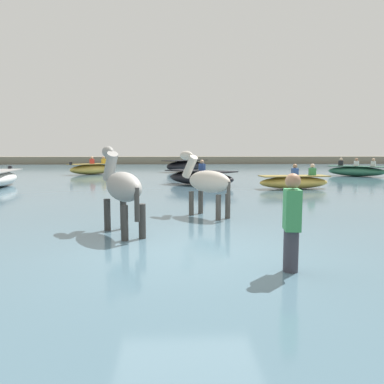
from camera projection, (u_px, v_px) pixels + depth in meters
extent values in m
plane|color=#666051|center=(188.00, 268.00, 6.31)|extent=(120.00, 120.00, 0.00)
cube|color=#476675|center=(178.00, 191.00, 16.22)|extent=(90.00, 90.00, 0.32)
ellipsoid|color=beige|center=(209.00, 182.00, 9.19)|extent=(1.19, 1.32, 0.53)
cylinder|color=#45423C|center=(191.00, 210.00, 9.50)|extent=(0.12, 0.12, 0.90)
cylinder|color=#45423C|center=(201.00, 208.00, 9.71)|extent=(0.12, 0.12, 0.90)
cylinder|color=#45423C|center=(218.00, 214.00, 8.82)|extent=(0.12, 0.12, 0.90)
cylinder|color=#45423C|center=(228.00, 213.00, 9.03)|extent=(0.12, 0.12, 0.90)
cylinder|color=beige|center=(190.00, 167.00, 9.66)|extent=(0.47, 0.51, 0.61)
ellipsoid|color=beige|center=(186.00, 155.00, 9.73)|extent=(0.43, 0.47, 0.23)
cylinder|color=#45423C|center=(229.00, 194.00, 8.75)|extent=(0.09, 0.09, 0.57)
ellipsoid|color=gray|center=(123.00, 187.00, 7.25)|extent=(1.07, 1.47, 0.56)
cylinder|color=#31312F|center=(107.00, 223.00, 7.68)|extent=(0.13, 0.13, 0.95)
cylinder|color=#31312F|center=(124.00, 221.00, 7.84)|extent=(0.13, 0.13, 0.95)
cylinder|color=#31312F|center=(125.00, 232.00, 6.83)|extent=(0.13, 0.13, 0.95)
cylinder|color=#31312F|center=(142.00, 230.00, 7.00)|extent=(0.13, 0.13, 0.95)
cylinder|color=gray|center=(110.00, 166.00, 7.85)|extent=(0.43, 0.56, 0.64)
ellipsoid|color=gray|center=(108.00, 152.00, 7.93)|extent=(0.40, 0.52, 0.24)
cylinder|color=#31312F|center=(137.00, 205.00, 6.71)|extent=(0.09, 0.09, 0.60)
ellipsoid|color=gold|center=(92.00, 169.00, 24.71)|extent=(3.07, 2.97, 0.64)
cube|color=olive|center=(92.00, 164.00, 24.67)|extent=(2.95, 2.85, 0.04)
cube|color=black|center=(71.00, 164.00, 23.60)|extent=(0.20, 0.20, 0.18)
cube|color=gold|center=(104.00, 161.00, 25.28)|extent=(0.31, 0.31, 0.30)
sphere|color=tan|center=(104.00, 157.00, 25.25)|extent=(0.18, 0.18, 0.18)
cube|color=red|center=(92.00, 161.00, 24.66)|extent=(0.31, 0.31, 0.30)
sphere|color=tan|center=(92.00, 158.00, 24.63)|extent=(0.18, 0.18, 0.18)
ellipsoid|color=gold|center=(294.00, 183.00, 15.77)|extent=(2.98, 1.17, 0.50)
cube|color=olive|center=(294.00, 176.00, 15.74)|extent=(2.86, 1.12, 0.04)
cube|color=#388E51|center=(312.00, 172.00, 15.88)|extent=(0.28, 0.20, 0.30)
sphere|color=beige|center=(313.00, 166.00, 15.85)|extent=(0.18, 0.18, 0.18)
cube|color=#3356A8|center=(295.00, 172.00, 15.65)|extent=(0.28, 0.20, 0.30)
sphere|color=#A37556|center=(295.00, 166.00, 15.62)|extent=(0.18, 0.18, 0.18)
cube|color=black|center=(10.00, 168.00, 18.30)|extent=(0.17, 0.14, 0.18)
ellipsoid|color=black|center=(185.00, 166.00, 27.72)|extent=(3.56, 3.75, 0.78)
cube|color=black|center=(185.00, 160.00, 27.68)|extent=(3.42, 3.60, 0.04)
ellipsoid|color=black|center=(200.00, 178.00, 17.28)|extent=(3.35, 3.04, 0.62)
cube|color=black|center=(200.00, 171.00, 17.24)|extent=(3.21, 2.92, 0.04)
cube|color=#3356A8|center=(202.00, 167.00, 17.33)|extent=(0.32, 0.30, 0.30)
sphere|color=tan|center=(202.00, 162.00, 17.30)|extent=(0.18, 0.18, 0.18)
ellipsoid|color=#337556|center=(356.00, 171.00, 23.00)|extent=(3.26, 2.72, 0.57)
cube|color=#1E4634|center=(357.00, 166.00, 22.97)|extent=(3.13, 2.61, 0.04)
cube|color=#232328|center=(341.00, 163.00, 23.46)|extent=(0.32, 0.30, 0.30)
sphere|color=beige|center=(341.00, 159.00, 23.44)|extent=(0.18, 0.18, 0.18)
cube|color=white|center=(356.00, 164.00, 22.83)|extent=(0.32, 0.30, 0.30)
sphere|color=#A37556|center=(357.00, 160.00, 22.80)|extent=(0.18, 0.18, 0.18)
cube|color=white|center=(373.00, 164.00, 22.41)|extent=(0.32, 0.30, 0.30)
sphere|color=tan|center=(373.00, 160.00, 22.38)|extent=(0.18, 0.18, 0.18)
cylinder|color=#383842|center=(291.00, 262.00, 5.11)|extent=(0.20, 0.20, 0.88)
cube|color=#388E51|center=(292.00, 210.00, 5.03)|extent=(0.24, 0.35, 0.54)
sphere|color=#A37556|center=(293.00, 181.00, 4.99)|extent=(0.20, 0.20, 0.20)
cube|color=gray|center=(174.00, 162.00, 42.29)|extent=(80.00, 2.40, 1.11)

